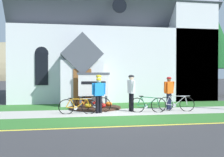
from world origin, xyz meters
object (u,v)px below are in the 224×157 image
cyclist_in_green_jersey (99,93)px  cyclist_in_orange_jersey (169,90)px  bicycle_green (78,106)px  cyclist_in_yellow_jersey (131,90)px  roadside_conifer (212,38)px  bicycle_black (148,105)px  cyclist_in_blue_jersey (99,89)px  bicycle_silver (93,104)px  church_sign (93,85)px  bicycle_yellow (176,104)px

cyclist_in_green_jersey → cyclist_in_orange_jersey: 3.77m
bicycle_green → cyclist_in_green_jersey: cyclist_in_green_jersey is taller
cyclist_in_yellow_jersey → roadside_conifer: (8.98, 8.16, 3.74)m
bicycle_black → roadside_conifer: bearing=46.2°
bicycle_green → roadside_conifer: roadside_conifer is taller
cyclist_in_green_jersey → cyclist_in_blue_jersey: size_ratio=0.93×
cyclist_in_blue_jersey → bicycle_silver: bearing=-122.6°
bicycle_silver → cyclist_in_green_jersey: bearing=-66.7°
bicycle_silver → cyclist_in_blue_jersey: 0.94m
church_sign → roadside_conifer: roadside_conifer is taller
cyclist_in_orange_jersey → cyclist_in_blue_jersey: size_ratio=0.94×
cyclist_in_green_jersey → bicycle_silver: bearing=113.3°
bicycle_green → cyclist_in_orange_jersey: bearing=9.3°
bicycle_yellow → cyclist_in_orange_jersey: bearing=99.7°
church_sign → roadside_conifer: (10.61, 6.19, 3.60)m
church_sign → cyclist_in_yellow_jersey: size_ratio=1.07×
bicycle_black → roadside_conifer: (8.30, 8.65, 4.43)m
church_sign → cyclist_in_green_jersey: size_ratio=1.16×
bicycle_green → cyclist_in_yellow_jersey: 2.76m
bicycle_black → cyclist_in_yellow_jersey: cyclist_in_yellow_jersey is taller
cyclist_in_yellow_jersey → roadside_conifer: bearing=42.2°
bicycle_black → bicycle_green: bicycle_black is taller
church_sign → cyclist_in_yellow_jersey: bearing=-50.4°
cyclist_in_green_jersey → cyclist_in_orange_jersey: size_ratio=0.98×
church_sign → cyclist_in_green_jersey: 2.32m
cyclist_in_yellow_jersey → cyclist_in_blue_jersey: bearing=155.2°
church_sign → bicycle_green: 2.75m
bicycle_black → cyclist_in_yellow_jersey: bearing=144.0°
cyclist_in_blue_jersey → cyclist_in_green_jersey: bearing=-97.6°
bicycle_yellow → cyclist_in_green_jersey: 3.87m
bicycle_silver → cyclist_in_green_jersey: size_ratio=1.01×
bicycle_yellow → bicycle_silver: bearing=173.0°
bicycle_green → bicycle_yellow: 4.81m
bicycle_green → roadside_conifer: bearing=36.6°
cyclist_in_yellow_jersey → cyclist_in_blue_jersey: size_ratio=1.00×
cyclist_in_blue_jersey → cyclist_in_yellow_jersey: bearing=-24.8°
cyclist_in_orange_jersey → roadside_conifer: 11.13m
bicycle_green → bicycle_black: bearing=-0.7°
bicycle_silver → bicycle_yellow: bicycle_silver is taller
bicycle_silver → cyclist_in_orange_jersey: 3.97m
bicycle_silver → bicycle_yellow: bearing=-7.0°
bicycle_silver → bicycle_green: bearing=-142.1°
bicycle_black → cyclist_in_yellow_jersey: 1.09m
bicycle_green → cyclist_in_blue_jersey: (1.12, 1.15, 0.70)m
bicycle_black → roadside_conifer: 12.78m
roadside_conifer → bicycle_black: bearing=-133.8°
bicycle_green → cyclist_in_orange_jersey: 4.80m
cyclist_in_yellow_jersey → cyclist_in_blue_jersey: cyclist_in_yellow_jersey is taller
bicycle_green → cyclist_in_yellow_jersey: size_ratio=0.98×
church_sign → cyclist_in_yellow_jersey: church_sign is taller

